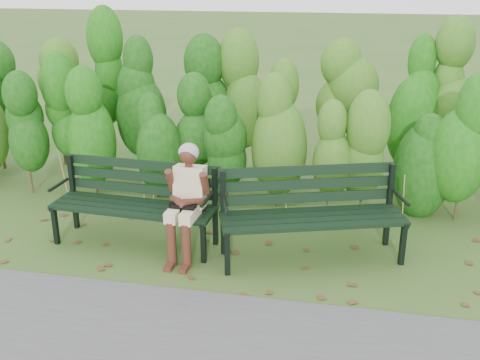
# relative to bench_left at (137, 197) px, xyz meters

# --- Properties ---
(ground) EXTENTS (80.00, 80.00, 0.00)m
(ground) POSITION_rel_bench_left_xyz_m (1.17, -0.04, -0.56)
(ground) COLOR #335D20
(hedge_band) EXTENTS (11.04, 1.67, 2.42)m
(hedge_band) POSITION_rel_bench_left_xyz_m (1.17, 1.82, 0.69)
(hedge_band) COLOR #47381E
(hedge_band) RESTS_ON ground
(leaf_litter) EXTENTS (5.98, 2.09, 0.01)m
(leaf_litter) POSITION_rel_bench_left_xyz_m (1.55, -0.34, -0.56)
(leaf_litter) COLOR brown
(leaf_litter) RESTS_ON ground
(bench_left) EXTENTS (1.95, 0.72, 0.96)m
(bench_left) POSITION_rel_bench_left_xyz_m (0.00, 0.00, 0.00)
(bench_left) COLOR black
(bench_left) RESTS_ON ground
(bench_right) EXTENTS (2.12, 1.25, 1.01)m
(bench_right) POSITION_rel_bench_left_xyz_m (2.03, 0.04, 0.03)
(bench_right) COLOR black
(bench_right) RESTS_ON ground
(seated_woman) EXTENTS (0.49, 0.72, 1.29)m
(seated_woman) POSITION_rel_bench_left_xyz_m (0.67, -0.23, 0.18)
(seated_woman) COLOR beige
(seated_woman) RESTS_ON ground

